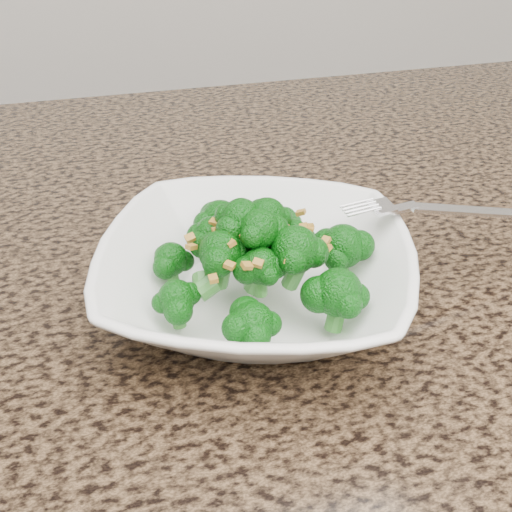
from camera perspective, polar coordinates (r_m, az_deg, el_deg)
name	(u,v)px	position (r m, az deg, el deg)	size (l,w,h in m)	color
granite_counter	(178,290)	(0.59, -6.98, -3.06)	(1.64, 1.04, 0.03)	brown
bowl	(256,276)	(0.52, 0.00, -1.75)	(0.25, 0.25, 0.06)	white
broccoli_pile	(256,207)	(0.49, 0.00, 4.39)	(0.22, 0.22, 0.07)	#09550B
garlic_topping	(256,164)	(0.47, 0.00, 8.19)	(0.13, 0.13, 0.01)	#B3812B
fork	(408,207)	(0.56, 13.39, 4.22)	(0.19, 0.03, 0.01)	silver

